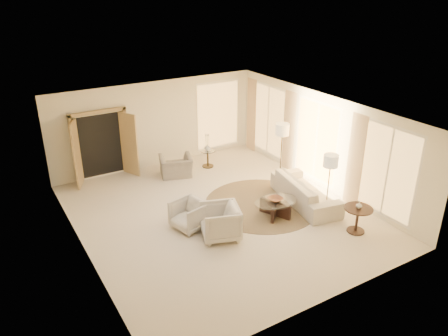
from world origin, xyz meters
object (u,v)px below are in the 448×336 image
sofa (305,191)px  armchair_right (220,220)px  accent_chair (176,163)px  end_vase (359,205)px  end_table (358,215)px  coffee_table (275,206)px  floor_lamp_far (331,163)px  floor_lamp_near (282,132)px  armchair_left (189,213)px  side_table (208,157)px  side_vase (208,147)px  bowl (276,199)px

sofa → armchair_right: (-2.92, -0.29, 0.10)m
accent_chair → end_vase: accent_chair is taller
sofa → end_table: (0.09, -1.82, 0.09)m
coffee_table → floor_lamp_far: floor_lamp_far is taller
accent_chair → floor_lamp_near: bearing=166.1°
armchair_left → side_table: 3.87m
coffee_table → side_vase: (0.07, 3.77, 0.40)m
armchair_right → side_table: (1.83, 3.90, -0.11)m
side_table → bowl: size_ratio=1.57×
armchair_right → floor_lamp_near: 4.13m
side_table → armchair_right: bearing=-115.1°
accent_chair → side_vase: accent_chair is taller
coffee_table → bowl: size_ratio=3.86×
accent_chair → sofa: bearing=140.7°
sofa → floor_lamp_near: floor_lamp_near is taller
armchair_right → accent_chair: size_ratio=0.92×
armchair_right → end_table: (3.00, -1.53, -0.00)m
sofa → armchair_left: bearing=92.8°
sofa → coffee_table: size_ratio=1.74×
end_vase → end_table: bearing=0.0°
sofa → armchair_left: 3.39m
floor_lamp_near → armchair_left: bearing=-161.2°
end_table → side_vase: side_vase is taller
coffee_table → bowl: bearing=-90.0°
accent_chair → coffee_table: bearing=124.6°
armchair_right → side_vase: size_ratio=4.04×
side_table → end_vase: bearing=-77.8°
end_table → floor_lamp_near: size_ratio=0.41×
accent_chair → side_vase: 1.25m
side_table → accent_chair: bearing=-174.4°
end_table → side_table: 5.56m
end_vase → armchair_right: bearing=153.0°
coffee_table → floor_lamp_far: bearing=-17.2°
floor_lamp_far → armchair_left: bearing=163.5°
side_vase → coffee_table: bearing=-91.1°
sofa → end_table: 1.83m
end_table → side_table: size_ratio=1.22×
end_table → side_table: bearing=102.2°
end_table → floor_lamp_far: bearing=82.7°
accent_chair → coffee_table: (1.14, -3.65, -0.15)m
sofa → floor_lamp_far: bearing=-147.2°
armchair_right → side_vase: 4.31m
floor_lamp_far → accent_chair: bearing=122.0°
side_table → bowl: bearing=-91.1°
floor_lamp_far → side_vase: (-1.33, 4.20, -0.67)m
coffee_table → armchair_left: bearing=164.0°
armchair_left → coffee_table: armchair_left is taller
end_table → floor_lamp_near: bearing=83.3°
armchair_right → floor_lamp_near: floor_lamp_near is taller
sofa → accent_chair: 4.18m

